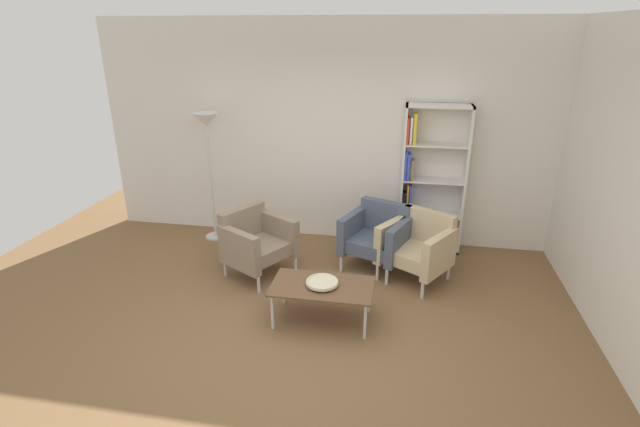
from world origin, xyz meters
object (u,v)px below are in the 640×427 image
(armchair_near_window, at_px, (256,241))
(floor_lamp_torchiere, at_px, (207,136))
(bookshelf_tall, at_px, (427,180))
(armchair_spare_guest, at_px, (377,235))
(coffee_table_low, at_px, (322,288))
(armchair_corner_red, at_px, (418,246))
(decorative_bowl, at_px, (322,282))

(armchair_near_window, distance_m, floor_lamp_torchiere, 1.63)
(armchair_near_window, bearing_deg, bookshelf_tall, -30.85)
(armchair_spare_guest, bearing_deg, coffee_table_low, -88.24)
(armchair_near_window, bearing_deg, armchair_corner_red, -53.27)
(armchair_spare_guest, bearing_deg, decorative_bowl, -88.24)
(coffee_table_low, bearing_deg, floor_lamp_torchiere, 136.49)
(decorative_bowl, bearing_deg, armchair_near_window, 138.22)
(armchair_spare_guest, distance_m, armchair_near_window, 1.46)
(bookshelf_tall, distance_m, coffee_table_low, 2.26)
(armchair_spare_guest, bearing_deg, bookshelf_tall, 70.90)
(coffee_table_low, relative_size, armchair_spare_guest, 1.11)
(bookshelf_tall, xyz_separation_m, armchair_spare_guest, (-0.57, -0.66, -0.53))
(armchair_spare_guest, height_order, floor_lamp_torchiere, floor_lamp_torchiere)
(decorative_bowl, bearing_deg, bookshelf_tall, 62.04)
(decorative_bowl, xyz_separation_m, armchair_spare_guest, (0.46, 1.27, -0.02))
(armchair_spare_guest, xyz_separation_m, armchair_near_window, (-1.40, -0.42, 0.00))
(decorative_bowl, xyz_separation_m, armchair_corner_red, (0.93, 1.06, -0.02))
(decorative_bowl, bearing_deg, armchair_spare_guest, 70.20)
(decorative_bowl, height_order, floor_lamp_torchiere, floor_lamp_torchiere)
(coffee_table_low, relative_size, armchair_corner_red, 1.06)
(bookshelf_tall, height_order, coffee_table_low, bookshelf_tall)
(bookshelf_tall, relative_size, armchair_near_window, 2.03)
(bookshelf_tall, distance_m, armchair_spare_guest, 1.02)
(bookshelf_tall, distance_m, decorative_bowl, 2.24)
(armchair_spare_guest, height_order, armchair_corner_red, same)
(bookshelf_tall, bearing_deg, armchair_near_window, -151.15)
(coffee_table_low, bearing_deg, armchair_corner_red, 48.47)
(decorative_bowl, height_order, armchair_near_window, armchair_near_window)
(decorative_bowl, relative_size, armchair_corner_red, 0.34)
(bookshelf_tall, xyz_separation_m, coffee_table_low, (-1.02, -1.93, -0.57))
(decorative_bowl, xyz_separation_m, armchair_near_window, (-0.94, 0.84, -0.02))
(bookshelf_tall, bearing_deg, decorative_bowl, -117.96)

